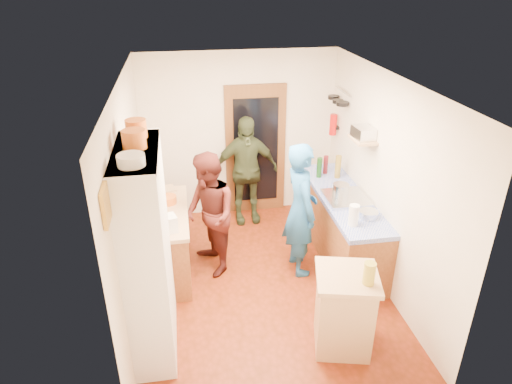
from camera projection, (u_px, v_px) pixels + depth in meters
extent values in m
cube|color=maroon|center=(262.00, 282.00, 5.92)|extent=(3.00, 4.00, 0.02)
cube|color=silver|center=(263.00, 79.00, 4.76)|extent=(3.00, 4.00, 0.02)
cube|color=silver|center=(239.00, 135.00, 7.12)|extent=(3.00, 0.02, 2.60)
cube|color=silver|center=(308.00, 303.00, 3.56)|extent=(3.00, 0.02, 2.60)
cube|color=silver|center=(130.00, 201.00, 5.11)|extent=(0.02, 4.00, 2.60)
cube|color=silver|center=(384.00, 182.00, 5.56)|extent=(0.02, 4.00, 2.60)
cube|color=brown|center=(256.00, 150.00, 7.23)|extent=(0.95, 0.06, 2.10)
cube|color=black|center=(256.00, 151.00, 7.20)|extent=(0.70, 0.02, 1.70)
cube|color=white|center=(148.00, 254.00, 4.52)|extent=(0.40, 1.20, 2.20)
cube|color=white|center=(135.00, 152.00, 4.05)|extent=(0.40, 1.14, 0.04)
cylinder|color=white|center=(131.00, 160.00, 3.70)|extent=(0.23, 0.23, 0.09)
cylinder|color=orange|center=(134.00, 139.00, 4.04)|extent=(0.21, 0.21, 0.17)
cylinder|color=orange|center=(136.00, 129.00, 4.30)|extent=(0.20, 0.20, 0.18)
cube|color=brown|center=(165.00, 243.00, 5.94)|extent=(0.60, 1.40, 0.85)
cube|color=tan|center=(162.00, 213.00, 5.74)|extent=(0.64, 1.44, 0.05)
cube|color=white|center=(165.00, 224.00, 5.24)|extent=(0.30, 0.24, 0.20)
cylinder|color=white|center=(157.00, 208.00, 5.61)|extent=(0.18, 0.18, 0.19)
cylinder|color=orange|center=(168.00, 200.00, 5.91)|extent=(0.26, 0.26, 0.10)
cube|color=tan|center=(164.00, 189.00, 6.27)|extent=(0.35, 0.29, 0.02)
cube|color=brown|center=(340.00, 226.00, 6.35)|extent=(0.60, 2.20, 0.84)
cube|color=#122EB8|center=(343.00, 197.00, 6.15)|extent=(0.62, 2.22, 0.06)
cube|color=silver|center=(346.00, 198.00, 6.02)|extent=(0.55, 0.58, 0.04)
cylinder|color=silver|center=(341.00, 189.00, 6.06)|extent=(0.22, 0.22, 0.14)
cylinder|color=#143F14|center=(319.00, 168.00, 6.61)|extent=(0.10, 0.10, 0.30)
cylinder|color=#591419|center=(326.00, 165.00, 6.73)|extent=(0.08, 0.08, 0.28)
cylinder|color=olive|center=(338.00, 167.00, 6.59)|extent=(0.10, 0.10, 0.34)
cylinder|color=white|center=(354.00, 215.00, 5.37)|extent=(0.15, 0.15, 0.26)
cylinder|color=silver|center=(368.00, 214.00, 5.57)|extent=(0.27, 0.27, 0.09)
cube|color=tan|center=(344.00, 313.00, 4.74)|extent=(0.66, 0.66, 0.86)
cube|color=tan|center=(348.00, 277.00, 4.54)|extent=(0.75, 0.75, 0.05)
cube|color=white|center=(342.00, 273.00, 4.58)|extent=(0.41, 0.35, 0.02)
cylinder|color=#AD9E2D|center=(369.00, 273.00, 4.36)|extent=(0.14, 0.14, 0.23)
cylinder|color=silver|center=(343.00, 91.00, 6.57)|extent=(0.02, 0.65, 0.02)
cylinder|color=black|center=(343.00, 104.00, 6.47)|extent=(0.18, 0.18, 0.05)
cylinder|color=black|center=(338.00, 101.00, 6.65)|extent=(0.16, 0.16, 0.05)
cylinder|color=black|center=(334.00, 97.00, 6.82)|extent=(0.17, 0.17, 0.05)
cube|color=tan|center=(363.00, 140.00, 5.76)|extent=(0.26, 0.42, 0.03)
cube|color=silver|center=(363.00, 133.00, 5.72)|extent=(0.25, 0.32, 0.15)
cube|color=black|center=(337.00, 128.00, 6.99)|extent=(0.06, 0.10, 0.04)
cylinder|color=red|center=(333.00, 125.00, 6.96)|extent=(0.11, 0.11, 0.32)
cube|color=gold|center=(106.00, 206.00, 3.41)|extent=(0.03, 0.25, 0.30)
imported|color=#1F5794|center=(304.00, 210.00, 5.77)|extent=(0.48, 0.68, 1.78)
imported|color=#451814|center=(210.00, 213.00, 5.84)|extent=(0.81, 0.94, 1.65)
imported|color=#2E371F|center=(246.00, 170.00, 6.99)|extent=(1.03, 0.47, 1.72)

